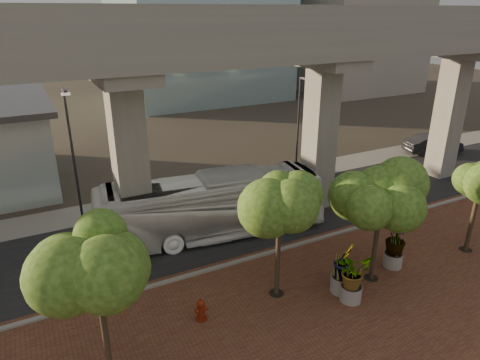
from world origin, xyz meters
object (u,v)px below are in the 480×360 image
transit_bus (211,207)px  fire_hydrant (201,309)px  planter_front (353,273)px  parked_car (433,144)px

transit_bus → fire_hydrant: size_ratio=12.50×
planter_front → parked_car: bearing=32.0°
transit_bus → fire_hydrant: 7.47m
transit_bus → parked_car: size_ratio=2.49×
transit_bus → parked_car: (23.94, 4.63, -0.95)m
transit_bus → planter_front: (3.02, -8.42, -0.33)m
transit_bus → fire_hydrant: (-3.40, -6.53, -1.25)m
transit_bus → fire_hydrant: transit_bus is taller
parked_car → planter_front: 24.66m
parked_car → transit_bus: bearing=116.7°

